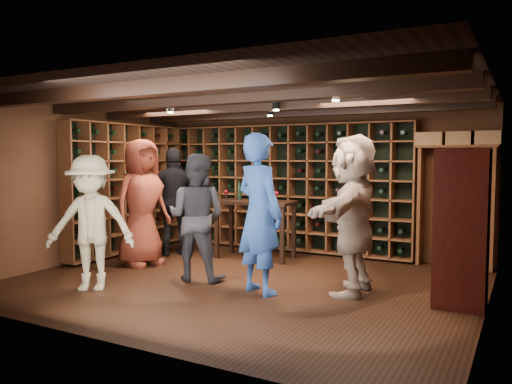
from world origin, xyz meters
The scene contains 13 objects.
ground centered at (0.00, 0.00, 0.00)m, with size 6.00×6.00×0.00m, color black.
room_shell centered at (0.00, 0.05, 2.42)m, with size 6.00×6.00×6.00m.
wine_rack_back centered at (-0.52, 2.33, 1.15)m, with size 4.65×0.30×2.20m.
wine_rack_left centered at (-2.83, 0.82, 1.15)m, with size 0.30×2.65×2.20m.
crate_shelf centered at (2.41, 2.32, 1.57)m, with size 1.20×0.32×2.07m.
display_cabinet centered at (2.71, 0.20, 0.86)m, with size 0.55×0.50×1.75m.
man_blue_shirt centered at (0.45, -0.38, 0.99)m, with size 0.72×0.48×1.99m, color navy.
man_grey_suit centered at (-0.62, -0.19, 0.87)m, with size 0.84×0.66×1.74m, color black.
guest_red_floral centered at (-1.91, 0.17, 0.98)m, with size 0.96×0.63×1.97m, color maroon.
guest_woman_black centered at (-1.96, 1.06, 0.93)m, with size 1.08×0.45×1.85m, color black.
guest_khaki centered at (-1.49, -1.26, 0.86)m, with size 1.11×0.64×1.71m, color gray.
guest_beige centered at (1.47, 0.18, 0.99)m, with size 1.83×0.58×1.97m, color gray.
tasting_table centered at (-0.62, 1.48, 0.84)m, with size 1.32×0.74×1.24m.
Camera 1 is at (3.34, -5.76, 1.69)m, focal length 35.00 mm.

